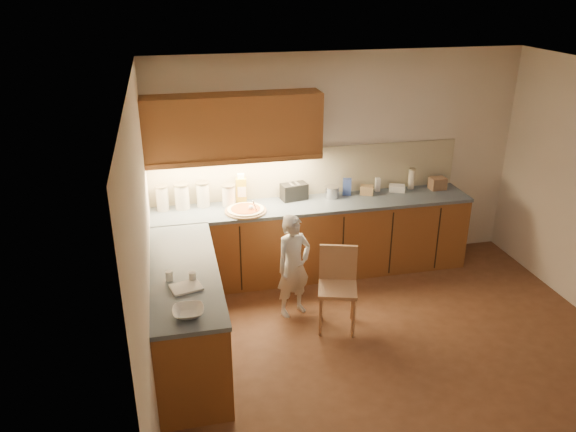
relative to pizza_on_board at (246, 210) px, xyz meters
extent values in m
plane|color=#56311D|center=(1.20, -1.60, -0.94)|extent=(4.50, 4.50, 0.00)
cube|color=beige|center=(1.20, 0.40, 0.36)|extent=(4.50, 0.04, 2.60)
cube|color=beige|center=(1.20, -3.60, 0.36)|extent=(4.50, 0.04, 2.60)
cube|color=beige|center=(-1.05, -1.60, 0.36)|extent=(0.04, 4.00, 2.60)
cube|color=white|center=(1.20, -1.60, 1.66)|extent=(4.50, 4.00, 0.04)
cube|color=brown|center=(0.82, 0.10, -0.50)|extent=(3.75, 0.60, 0.88)
cube|color=brown|center=(-0.75, -1.20, -0.50)|extent=(0.60, 2.00, 0.88)
cube|color=#495869|center=(0.82, 0.10, -0.04)|extent=(3.77, 0.62, 0.04)
cube|color=#495869|center=(-0.75, -1.20, -0.04)|extent=(0.62, 2.02, 0.04)
cube|color=black|center=(-0.70, -0.20, -0.50)|extent=(0.02, 0.01, 0.80)
cube|color=black|center=(-0.10, -0.20, -0.50)|extent=(0.02, 0.01, 0.80)
cube|color=black|center=(0.50, -0.20, -0.50)|extent=(0.02, 0.01, 0.80)
cube|color=black|center=(1.10, -0.20, -0.50)|extent=(0.02, 0.01, 0.80)
cube|color=black|center=(1.70, -0.20, -0.50)|extent=(0.02, 0.01, 0.80)
cube|color=black|center=(2.30, -0.20, -0.50)|extent=(0.02, 0.01, 0.80)
cube|color=beige|center=(0.82, 0.38, 0.27)|extent=(3.75, 0.02, 0.58)
cube|color=brown|center=(-0.08, 0.22, 0.91)|extent=(1.95, 0.35, 0.70)
cube|color=brown|center=(-0.08, 0.05, 0.56)|extent=(1.95, 0.02, 0.06)
cylinder|color=#A47F52|center=(0.00, 0.00, -0.01)|extent=(0.47, 0.47, 0.02)
cylinder|color=#F5E5C0|center=(0.00, 0.00, 0.01)|extent=(0.42, 0.42, 0.02)
cylinder|color=#C94C1A|center=(0.00, 0.00, 0.02)|extent=(0.33, 0.33, 0.01)
sphere|color=white|center=(0.05, -0.04, 0.04)|extent=(0.06, 0.06, 0.06)
cylinder|color=white|center=(0.09, -0.09, 0.07)|extent=(0.08, 0.10, 0.19)
imported|color=silver|center=(0.38, -0.72, -0.37)|extent=(0.49, 0.41, 1.13)
cylinder|color=tan|center=(0.55, -1.20, -0.72)|extent=(0.03, 0.03, 0.43)
cylinder|color=tan|center=(0.86, -1.30, -0.72)|extent=(0.03, 0.03, 0.43)
cylinder|color=tan|center=(0.64, -0.89, -0.72)|extent=(0.03, 0.03, 0.43)
cylinder|color=tan|center=(0.96, -0.98, -0.72)|extent=(0.03, 0.03, 0.43)
cube|color=tan|center=(0.75, -1.09, -0.49)|extent=(0.48, 0.48, 0.04)
cube|color=tan|center=(0.80, -0.93, -0.27)|extent=(0.38, 0.14, 0.39)
imported|color=white|center=(-0.75, -1.97, 0.01)|extent=(0.26, 0.26, 0.06)
cylinder|color=silver|center=(-0.90, 0.26, 0.12)|extent=(0.14, 0.14, 0.28)
cylinder|color=tan|center=(-0.90, 0.26, 0.26)|extent=(0.15, 0.15, 0.02)
cylinder|color=white|center=(-0.69, 0.26, 0.12)|extent=(0.16, 0.16, 0.28)
cylinder|color=gray|center=(-0.69, 0.26, 0.27)|extent=(0.17, 0.17, 0.02)
cylinder|color=white|center=(-0.45, 0.28, 0.12)|extent=(0.15, 0.15, 0.27)
cylinder|color=gray|center=(-0.45, 0.28, 0.26)|extent=(0.16, 0.16, 0.02)
cylinder|color=white|center=(-0.16, 0.22, 0.10)|extent=(0.15, 0.15, 0.24)
cylinder|color=gray|center=(-0.16, 0.22, 0.23)|extent=(0.16, 0.16, 0.02)
cube|color=#B09D23|center=(-0.01, 0.28, 0.13)|extent=(0.13, 0.11, 0.31)
cube|color=white|center=(-0.01, 0.28, 0.31)|extent=(0.08, 0.07, 0.05)
cube|color=black|center=(0.62, 0.26, 0.08)|extent=(0.33, 0.22, 0.19)
cube|color=#A7A7AC|center=(0.58, 0.25, 0.18)|extent=(0.05, 0.13, 0.00)
cube|color=#A7A7AC|center=(0.65, 0.27, 0.18)|extent=(0.05, 0.13, 0.00)
cylinder|color=silver|center=(1.07, 0.22, 0.04)|extent=(0.17, 0.17, 0.13)
cylinder|color=silver|center=(1.07, 0.22, 0.11)|extent=(0.18, 0.18, 0.01)
cube|color=#314694|center=(1.28, 0.27, 0.08)|extent=(0.12, 0.10, 0.20)
cube|color=tan|center=(1.51, 0.22, 0.03)|extent=(0.18, 0.16, 0.11)
cube|color=white|center=(1.68, 0.31, 0.06)|extent=(0.06, 0.06, 0.17)
cube|color=white|center=(1.92, 0.25, 0.02)|extent=(0.23, 0.20, 0.08)
cylinder|color=white|center=(2.12, 0.30, 0.10)|extent=(0.08, 0.08, 0.25)
cylinder|color=tan|center=(2.12, 0.30, 0.23)|extent=(0.09, 0.09, 0.02)
cube|color=#9A7253|center=(2.44, 0.21, 0.05)|extent=(0.19, 0.15, 0.15)
cube|color=white|center=(-0.75, -1.55, -0.01)|extent=(0.29, 0.25, 0.02)
cylinder|color=white|center=(-0.88, -1.38, 0.02)|extent=(0.07, 0.07, 0.08)
cylinder|color=silver|center=(-0.69, -1.44, 0.02)|extent=(0.08, 0.08, 0.08)
camera|label=1|loc=(-0.81, -5.78, 2.42)|focal=35.00mm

